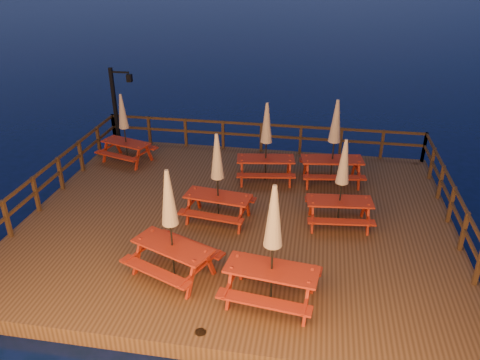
{
  "coord_description": "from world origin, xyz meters",
  "views": [
    {
      "loc": [
        1.97,
        -11.4,
        7.39
      ],
      "look_at": [
        -0.08,
        0.6,
        1.25
      ],
      "focal_mm": 35.0,
      "sensor_mm": 36.0,
      "label": 1
    }
  ],
  "objects_px": {
    "lamp_post": "(118,100)",
    "picnic_table_2": "(273,244)",
    "picnic_table_0": "(170,223)",
    "picnic_table_1": "(124,127)"
  },
  "relations": [
    {
      "from": "lamp_post",
      "to": "picnic_table_2",
      "type": "xyz_separation_m",
      "value": [
        6.68,
        -7.96,
        -0.32
      ]
    },
    {
      "from": "lamp_post",
      "to": "picnic_table_2",
      "type": "bearing_deg",
      "value": -50.0
    },
    {
      "from": "picnic_table_1",
      "to": "picnic_table_2",
      "type": "relative_size",
      "value": 0.87
    },
    {
      "from": "picnic_table_1",
      "to": "lamp_post",
      "type": "bearing_deg",
      "value": 135.54
    },
    {
      "from": "picnic_table_1",
      "to": "picnic_table_2",
      "type": "height_order",
      "value": "picnic_table_2"
    },
    {
      "from": "lamp_post",
      "to": "picnic_table_0",
      "type": "bearing_deg",
      "value": -59.81
    },
    {
      "from": "picnic_table_1",
      "to": "picnic_table_0",
      "type": "bearing_deg",
      "value": -41.64
    },
    {
      "from": "lamp_post",
      "to": "picnic_table_0",
      "type": "height_order",
      "value": "lamp_post"
    },
    {
      "from": "picnic_table_0",
      "to": "picnic_table_1",
      "type": "height_order",
      "value": "picnic_table_0"
    },
    {
      "from": "lamp_post",
      "to": "picnic_table_0",
      "type": "relative_size",
      "value": 1.1
    }
  ]
}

